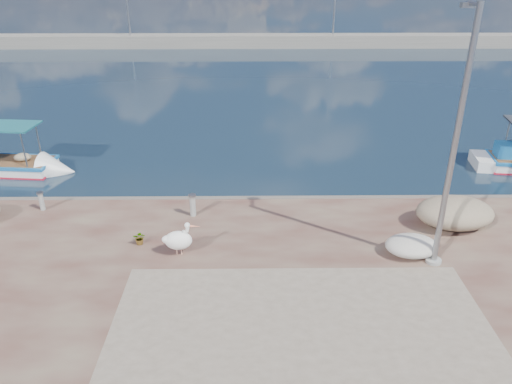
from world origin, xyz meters
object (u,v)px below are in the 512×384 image
object	(u,v)px
lamp_post	(453,154)
boat_left	(10,167)
bollard_near	(193,204)
pelican	(179,240)

from	to	relation	value
lamp_post	boat_left	bearing A→B (deg)	153.02
boat_left	bollard_near	bearing A→B (deg)	-25.68
boat_left	pelican	xyz separation A→B (m)	(8.24, -7.44, 0.81)
lamp_post	bollard_near	bearing A→B (deg)	158.21
lamp_post	bollard_near	xyz separation A→B (m)	(-7.15, 2.86, -2.88)
pelican	lamp_post	distance (m)	7.83
lamp_post	bollard_near	distance (m)	8.22
pelican	boat_left	bearing A→B (deg)	135.70
lamp_post	bollard_near	size ratio (longest dim) A/B	8.98
pelican	bollard_near	world-z (taller)	pelican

